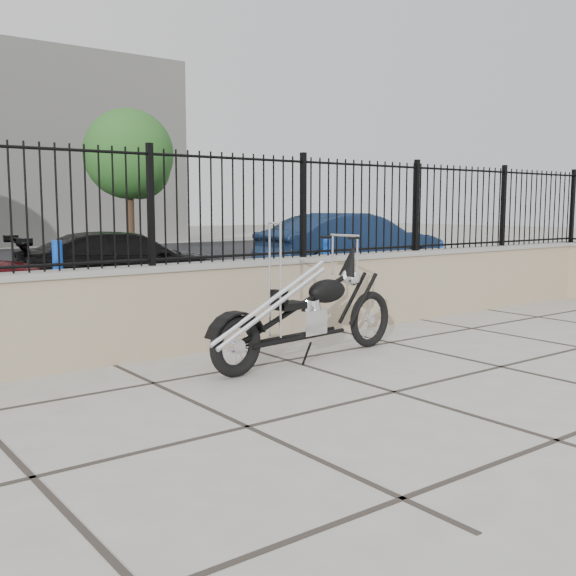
{
  "coord_description": "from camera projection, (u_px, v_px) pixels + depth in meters",
  "views": [
    {
      "loc": [
        -4.09,
        -3.88,
        1.56
      ],
      "look_at": [
        0.13,
        1.65,
        0.72
      ],
      "focal_mm": 42.0,
      "sensor_mm": 36.0,
      "label": 1
    }
  ],
  "objects": [
    {
      "name": "ground_plane",
      "position": [
        394.0,
        392.0,
        5.71
      ],
      "size": [
        90.0,
        90.0,
        0.0
      ],
      "primitive_type": "plane",
      "color": "#99968E",
      "rests_on": "ground"
    },
    {
      "name": "parking_lot",
      "position": [
        0.0,
        275.0,
        15.58
      ],
      "size": [
        30.0,
        30.0,
        0.0
      ],
      "primitive_type": "plane",
      "color": "black",
      "rests_on": "ground"
    },
    {
      "name": "retaining_wall",
      "position": [
        234.0,
        303.0,
        7.63
      ],
      "size": [
        14.0,
        0.36,
        0.96
      ],
      "primitive_type": "cube",
      "color": "gray",
      "rests_on": "ground_plane"
    },
    {
      "name": "iron_fence",
      "position": [
        233.0,
        207.0,
        7.5
      ],
      "size": [
        14.0,
        0.08,
        1.2
      ],
      "primitive_type": "cube",
      "color": "black",
      "rests_on": "retaining_wall"
    },
    {
      "name": "chopper_motorcycle",
      "position": [
        306.0,
        291.0,
        6.77
      ],
      "size": [
        2.45,
        0.7,
        1.45
      ],
      "primitive_type": null,
      "rotation": [
        0.0,
        0.0,
        0.11
      ],
      "color": "black",
      "rests_on": "ground_plane"
    },
    {
      "name": "car_black",
      "position": [
        127.0,
        263.0,
        11.94
      ],
      "size": [
        4.07,
        2.03,
        1.13
      ],
      "primitive_type": "imported",
      "rotation": [
        0.0,
        0.0,
        1.45
      ],
      "color": "black",
      "rests_on": "parking_lot"
    },
    {
      "name": "car_blue",
      "position": [
        352.0,
        245.0,
        15.05
      ],
      "size": [
        4.46,
        1.92,
        1.43
      ],
      "primitive_type": "imported",
      "rotation": [
        0.0,
        0.0,
        1.47
      ],
      "color": "#101F3B",
      "rests_on": "parking_lot"
    },
    {
      "name": "bollard_a",
      "position": [
        58.0,
        282.0,
        8.98
      ],
      "size": [
        0.17,
        0.17,
        1.12
      ],
      "primitive_type": "cylinder",
      "rotation": [
        0.0,
        0.0,
        0.32
      ],
      "color": "blue",
      "rests_on": "ground_plane"
    },
    {
      "name": "bollard_b",
      "position": [
        327.0,
        269.0,
        11.49
      ],
      "size": [
        0.14,
        0.14,
        1.02
      ],
      "primitive_type": "cylinder",
      "rotation": [
        0.0,
        0.0,
        -0.14
      ],
      "color": "#0C26BD",
      "rests_on": "ground_plane"
    },
    {
      "name": "bollard_c",
      "position": [
        440.0,
        264.0,
        13.55
      ],
      "size": [
        0.13,
        0.13,
        0.86
      ],
      "primitive_type": "cylinder",
      "rotation": [
        0.0,
        0.0,
        0.29
      ],
      "color": "#0B35A9",
      "rests_on": "ground_plane"
    },
    {
      "name": "tree_right",
      "position": [
        128.0,
        150.0,
        21.27
      ],
      "size": [
        2.84,
        2.84,
        4.79
      ],
      "rotation": [
        0.0,
        0.0,
        -0.39
      ],
      "color": "#382619",
      "rests_on": "ground_plane"
    }
  ]
}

